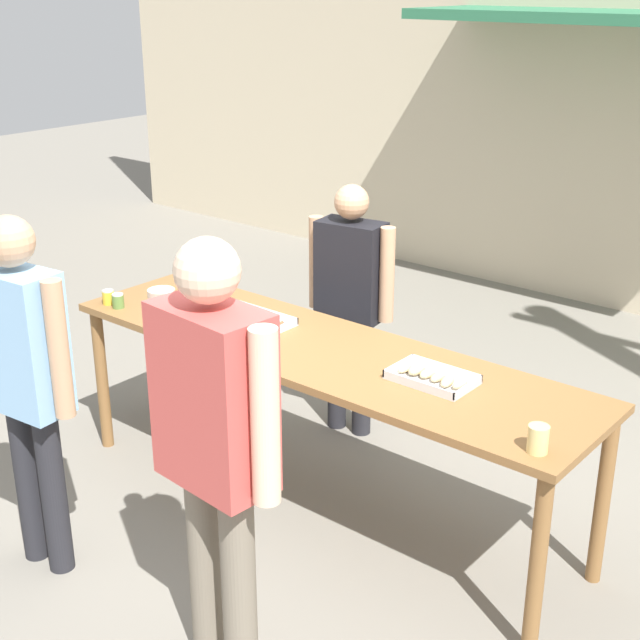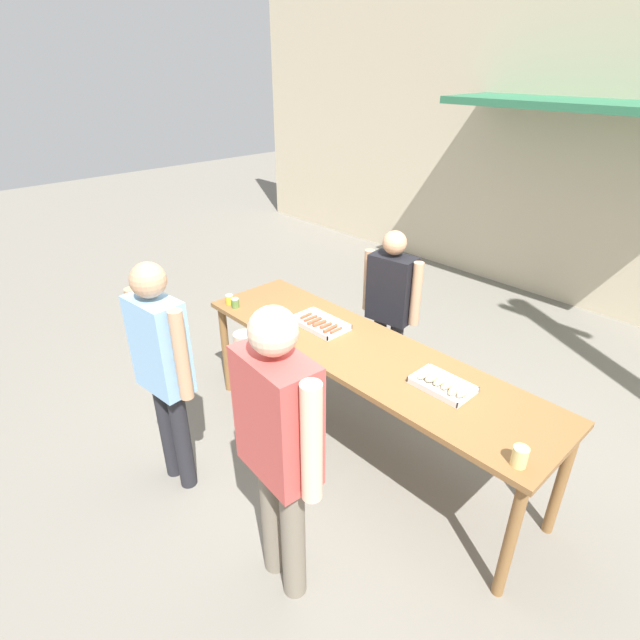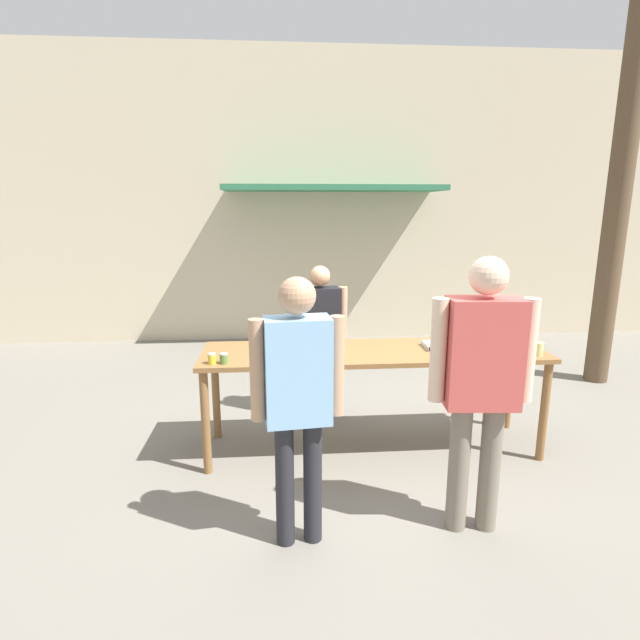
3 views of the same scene
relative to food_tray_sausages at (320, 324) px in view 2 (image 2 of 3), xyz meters
name	(u,v)px [view 2 (image 2 of 3)]	position (x,y,z in m)	size (l,w,h in m)	color
ground_plane	(360,447)	(0.51, -0.03, -0.93)	(24.00, 24.00, 0.00)	slate
building_facade_back	(616,117)	(0.51, 3.95, 1.32)	(12.00, 1.11, 4.50)	beige
serving_table	(364,361)	(0.51, -0.03, -0.11)	(2.96, 0.78, 0.92)	brown
food_tray_sausages	(320,324)	(0.00, 0.00, 0.00)	(0.46, 0.27, 0.04)	silver
food_tray_buns	(442,385)	(1.16, 0.00, 0.01)	(0.39, 0.25, 0.06)	silver
condiment_jar_mustard	(229,299)	(-0.84, -0.30, 0.03)	(0.07, 0.07, 0.08)	gold
condiment_jar_ketchup	(235,303)	(-0.74, -0.31, 0.03)	(0.07, 0.07, 0.08)	#567A38
beer_cup	(520,456)	(1.84, -0.29, 0.04)	(0.09, 0.09, 0.11)	#DBC67A
person_server_behind_table	(391,301)	(0.10, 0.75, 0.00)	(0.56, 0.27, 1.57)	#232328
person_customer_holding_hotdog	(162,361)	(-0.19, -1.26, 0.11)	(0.57, 0.26, 1.74)	#232328
person_customer_with_cup	(278,438)	(0.98, -1.21, 0.16)	(0.66, 0.29, 1.85)	#756B5B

